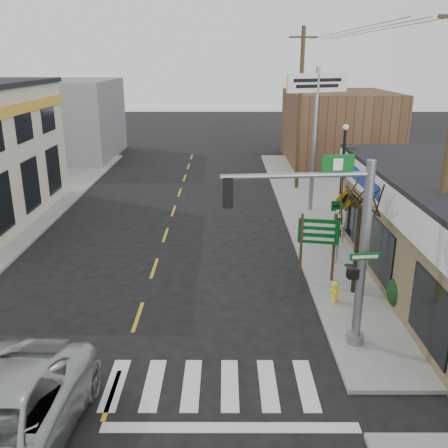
{
  "coord_description": "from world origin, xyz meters",
  "views": [
    {
      "loc": [
        2.87,
        -10.62,
        8.12
      ],
      "look_at": [
        2.84,
        5.29,
        2.8
      ],
      "focal_mm": 40.0,
      "sensor_mm": 36.0,
      "label": 1
    }
  ],
  "objects_px": {
    "fire_hydrant": "(335,291)",
    "bare_tree": "(363,189)",
    "guide_sign": "(318,238)",
    "traffic_signal_pole": "(341,236)",
    "utility_pole_near": "(447,164)",
    "utility_pole_far": "(300,108)",
    "lamp_post": "(344,173)",
    "dance_center_sign": "(316,106)"
  },
  "relations": [
    {
      "from": "fire_hydrant",
      "to": "bare_tree",
      "type": "relative_size",
      "value": 0.15
    },
    {
      "from": "guide_sign",
      "to": "fire_hydrant",
      "type": "height_order",
      "value": "guide_sign"
    },
    {
      "from": "traffic_signal_pole",
      "to": "guide_sign",
      "type": "bearing_deg",
      "value": 80.73
    },
    {
      "from": "guide_sign",
      "to": "utility_pole_near",
      "type": "bearing_deg",
      "value": -28.18
    },
    {
      "from": "utility_pole_far",
      "to": "fire_hydrant",
      "type": "bearing_deg",
      "value": -95.53
    },
    {
      "from": "bare_tree",
      "to": "utility_pole_near",
      "type": "height_order",
      "value": "utility_pole_near"
    },
    {
      "from": "utility_pole_near",
      "to": "guide_sign",
      "type": "bearing_deg",
      "value": 136.6
    },
    {
      "from": "fire_hydrant",
      "to": "lamp_post",
      "type": "xyz_separation_m",
      "value": [
        1.62,
        6.71,
        2.62
      ]
    },
    {
      "from": "fire_hydrant",
      "to": "utility_pole_near",
      "type": "bearing_deg",
      "value": -15.99
    },
    {
      "from": "lamp_post",
      "to": "dance_center_sign",
      "type": "distance_m",
      "value": 5.05
    },
    {
      "from": "lamp_post",
      "to": "utility_pole_far",
      "type": "xyz_separation_m",
      "value": [
        -0.75,
        9.25,
        1.99
      ]
    },
    {
      "from": "lamp_post",
      "to": "bare_tree",
      "type": "height_order",
      "value": "lamp_post"
    },
    {
      "from": "lamp_post",
      "to": "guide_sign",
      "type": "bearing_deg",
      "value": -107.46
    },
    {
      "from": "traffic_signal_pole",
      "to": "bare_tree",
      "type": "relative_size",
      "value": 1.16
    },
    {
      "from": "guide_sign",
      "to": "bare_tree",
      "type": "bearing_deg",
      "value": -27.97
    },
    {
      "from": "guide_sign",
      "to": "lamp_post",
      "type": "relative_size",
      "value": 0.5
    },
    {
      "from": "bare_tree",
      "to": "utility_pole_far",
      "type": "relative_size",
      "value": 0.49
    },
    {
      "from": "dance_center_sign",
      "to": "utility_pole_far",
      "type": "bearing_deg",
      "value": 67.26
    },
    {
      "from": "utility_pole_near",
      "to": "dance_center_sign",
      "type": "bearing_deg",
      "value": 93.89
    },
    {
      "from": "guide_sign",
      "to": "utility_pole_near",
      "type": "distance_m",
      "value": 5.21
    },
    {
      "from": "dance_center_sign",
      "to": "utility_pole_near",
      "type": "relative_size",
      "value": 0.78
    },
    {
      "from": "dance_center_sign",
      "to": "fire_hydrant",
      "type": "bearing_deg",
      "value": -118.87
    },
    {
      "from": "traffic_signal_pole",
      "to": "bare_tree",
      "type": "bearing_deg",
      "value": 60.72
    },
    {
      "from": "utility_pole_near",
      "to": "lamp_post",
      "type": "bearing_deg",
      "value": 94.13
    },
    {
      "from": "traffic_signal_pole",
      "to": "dance_center_sign",
      "type": "height_order",
      "value": "dance_center_sign"
    },
    {
      "from": "bare_tree",
      "to": "utility_pole_far",
      "type": "bearing_deg",
      "value": 89.96
    },
    {
      "from": "traffic_signal_pole",
      "to": "fire_hydrant",
      "type": "height_order",
      "value": "traffic_signal_pole"
    },
    {
      "from": "guide_sign",
      "to": "dance_center_sign",
      "type": "relative_size",
      "value": 0.35
    },
    {
      "from": "fire_hydrant",
      "to": "utility_pole_far",
      "type": "relative_size",
      "value": 0.08
    },
    {
      "from": "traffic_signal_pole",
      "to": "bare_tree",
      "type": "xyz_separation_m",
      "value": [
        1.45,
        3.36,
        0.45
      ]
    },
    {
      "from": "guide_sign",
      "to": "dance_center_sign",
      "type": "height_order",
      "value": "dance_center_sign"
    },
    {
      "from": "fire_hydrant",
      "to": "lamp_post",
      "type": "distance_m",
      "value": 7.38
    },
    {
      "from": "lamp_post",
      "to": "bare_tree",
      "type": "relative_size",
      "value": 1.08
    },
    {
      "from": "utility_pole_near",
      "to": "traffic_signal_pole",
      "type": "bearing_deg",
      "value": -157.92
    },
    {
      "from": "utility_pole_far",
      "to": "bare_tree",
      "type": "bearing_deg",
      "value": -92.46
    },
    {
      "from": "traffic_signal_pole",
      "to": "dance_center_sign",
      "type": "xyz_separation_m",
      "value": [
        1.55,
        13.58,
        2.29
      ]
    },
    {
      "from": "traffic_signal_pole",
      "to": "dance_center_sign",
      "type": "bearing_deg",
      "value": 77.51
    },
    {
      "from": "traffic_signal_pole",
      "to": "guide_sign",
      "type": "relative_size",
      "value": 2.14
    },
    {
      "from": "utility_pole_near",
      "to": "utility_pole_far",
      "type": "relative_size",
      "value": 0.99
    },
    {
      "from": "utility_pole_near",
      "to": "utility_pole_far",
      "type": "bearing_deg",
      "value": 91.54
    },
    {
      "from": "fire_hydrant",
      "to": "traffic_signal_pole",
      "type": "bearing_deg",
      "value": -102.83
    },
    {
      "from": "dance_center_sign",
      "to": "bare_tree",
      "type": "height_order",
      "value": "dance_center_sign"
    }
  ]
}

